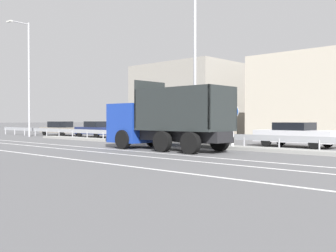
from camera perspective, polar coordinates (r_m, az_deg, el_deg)
name	(u,v)px	position (r m, az deg, el deg)	size (l,w,h in m)	color
ground_plane	(133,147)	(23.32, -5.07, -3.03)	(320.00, 320.00, 0.00)	#565659
lane_strip_0	(143,152)	(19.65, -3.64, -3.77)	(49.84, 0.16, 0.01)	silver
lane_strip_1	(118,154)	(18.58, -7.29, -4.05)	(49.84, 0.16, 0.01)	silver
lane_strip_2	(66,158)	(16.94, -14.62, -4.57)	(49.84, 0.16, 0.01)	silver
median_island	(162,143)	(25.00, -0.93, -2.54)	(27.41, 1.10, 0.18)	gray
median_guardrail	(174,135)	(25.81, 0.84, -1.36)	(49.84, 0.09, 0.78)	#9EA0A5
dump_truck	(155,125)	(21.54, -1.94, 0.16)	(7.51, 2.65, 3.73)	#19389E
median_road_sign	(232,125)	(21.59, 9.34, 0.11)	(0.79, 0.16, 2.44)	white
street_lamp_0	(28,75)	(38.96, -19.70, 7.04)	(0.71, 2.12, 10.58)	#ADADB2
street_lamp_1	(193,58)	(23.07, 3.62, 9.86)	(0.71, 2.72, 9.29)	#ADADB2
parked_car_0	(61,128)	(40.63, -15.28, -0.35)	(4.74, 2.31, 1.40)	gray
parked_car_1	(97,129)	(35.75, -10.34, -0.47)	(4.47, 2.15, 1.44)	navy
parked_car_2	(140,131)	(32.02, -4.15, -0.72)	(4.47, 2.14, 1.29)	#A3A3A8
parked_car_3	(201,133)	(27.29, 4.80, -0.96)	(4.91, 1.87, 1.38)	gray
parked_car_4	(296,134)	(24.13, 18.09, -1.17)	(4.70, 2.08, 1.45)	silver
background_building_0	(193,100)	(45.99, 3.71, 3.83)	(11.35, 10.20, 7.80)	gray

